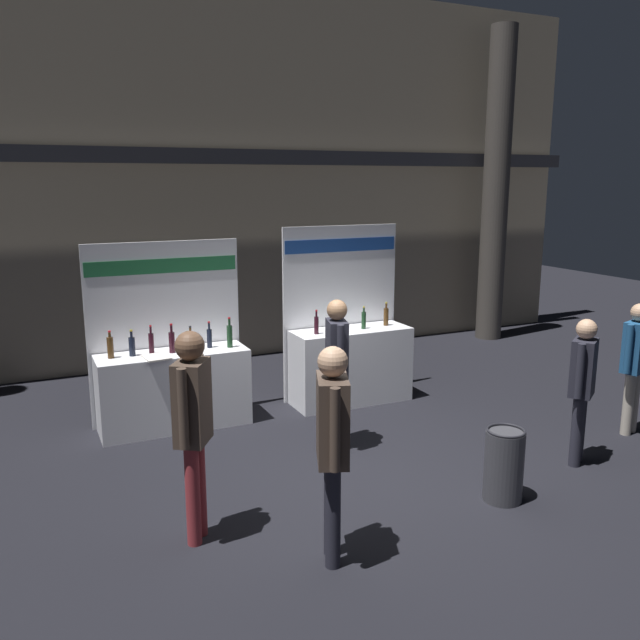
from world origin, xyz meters
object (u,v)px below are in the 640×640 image
at_px(trash_bin, 504,465).
at_px(visitor_5, 582,380).
at_px(exhibitor_booth_0, 173,381).
at_px(visitor_0, 332,434).
at_px(exhibitor_booth_1, 349,358).
at_px(visitor_4, 635,358).
at_px(visitor_1, 337,362).
at_px(visitor_2, 193,417).

relative_size(trash_bin, visitor_5, 0.45).
xyz_separation_m(exhibitor_booth_0, visitor_0, (0.49, -3.54, 0.51)).
bearing_deg(exhibitor_booth_1, visitor_4, -44.58).
bearing_deg(visitor_5, exhibitor_booth_1, 79.59).
relative_size(visitor_1, visitor_2, 0.94).
xyz_separation_m(trash_bin, visitor_1, (-0.89, 1.83, 0.67)).
bearing_deg(trash_bin, visitor_2, 169.24).
bearing_deg(visitor_1, visitor_0, -11.23).
bearing_deg(visitor_0, visitor_1, -5.18).
bearing_deg(visitor_4, visitor_1, -35.26).
height_order(exhibitor_booth_1, visitor_0, exhibitor_booth_1).
bearing_deg(visitor_1, visitor_2, -40.98).
bearing_deg(trash_bin, exhibitor_booth_0, 126.46).
distance_m(visitor_0, visitor_2, 1.20).
bearing_deg(exhibitor_booth_0, visitor_2, -98.77).
distance_m(trash_bin, visitor_1, 2.14).
distance_m(visitor_0, visitor_4, 4.61).
relative_size(exhibitor_booth_1, visitor_4, 1.50).
bearing_deg(trash_bin, visitor_5, 14.23).
bearing_deg(visitor_5, visitor_0, 155.44).
relative_size(visitor_0, visitor_2, 0.97).
relative_size(trash_bin, visitor_4, 0.45).
distance_m(exhibitor_booth_0, exhibitor_booth_1, 2.45).
bearing_deg(exhibitor_booth_1, visitor_5, -66.03).
bearing_deg(visitor_2, visitor_4, 124.66).
height_order(exhibitor_booth_1, trash_bin, exhibitor_booth_1).
bearing_deg(visitor_0, visitor_2, 71.62).
xyz_separation_m(visitor_0, visitor_5, (3.25, 0.56, -0.15)).
height_order(visitor_1, visitor_2, visitor_2).
relative_size(exhibitor_booth_1, visitor_0, 1.35).
bearing_deg(visitor_5, exhibitor_booth_0, 107.09).
relative_size(exhibitor_booth_0, visitor_4, 1.43).
bearing_deg(exhibitor_booth_0, visitor_5, -38.53).
xyz_separation_m(exhibitor_booth_1, visitor_2, (-2.87, -2.69, 0.49)).
bearing_deg(visitor_2, exhibitor_booth_0, -155.90).
height_order(exhibitor_booth_1, visitor_4, exhibitor_booth_1).
height_order(visitor_2, visitor_5, visitor_2).
height_order(visitor_0, visitor_1, visitor_0).
xyz_separation_m(visitor_0, visitor_1, (1.06, 2.06, -0.06)).
bearing_deg(exhibitor_booth_1, visitor_0, -119.44).
xyz_separation_m(exhibitor_booth_1, visitor_0, (-1.96, -3.47, 0.47)).
xyz_separation_m(visitor_1, visitor_5, (2.19, -1.50, -0.09)).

